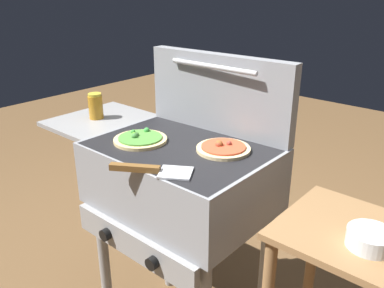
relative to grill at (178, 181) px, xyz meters
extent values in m
cube|color=gray|center=(0.01, 0.00, 0.02)|extent=(0.64, 0.48, 0.24)
cube|color=black|center=(0.01, 0.00, 0.14)|extent=(0.61, 0.46, 0.01)
cube|color=gray|center=(-0.47, 0.00, 0.13)|extent=(0.32, 0.41, 0.02)
cube|color=gray|center=(-0.47, 0.00, 0.02)|extent=(0.02, 0.02, 0.24)
cube|color=gray|center=(0.01, -0.25, -0.15)|extent=(0.58, 0.02, 0.10)
cylinder|color=black|center=(-0.11, -0.27, -0.15)|extent=(0.04, 0.02, 0.04)
cylinder|color=black|center=(0.13, -0.27, -0.15)|extent=(0.04, 0.02, 0.04)
cylinder|color=gray|center=(-0.26, -0.19, -0.43)|extent=(0.04, 0.04, 0.66)
cylinder|color=gray|center=(-0.26, 0.19, -0.43)|extent=(0.04, 0.04, 0.66)
cylinder|color=gray|center=(0.28, 0.19, -0.43)|extent=(0.04, 0.04, 0.66)
cube|color=gray|center=(0.01, 0.22, 0.29)|extent=(0.63, 0.08, 0.30)
cylinder|color=#B7B7BC|center=(0.01, 0.17, 0.40)|extent=(0.38, 0.02, 0.02)
cylinder|color=beige|center=(0.15, 0.07, 0.15)|extent=(0.19, 0.19, 0.01)
cylinder|color=#D14C2D|center=(0.15, 0.07, 0.16)|extent=(0.16, 0.16, 0.01)
sphere|color=#9D4133|center=(0.16, 0.09, 0.17)|extent=(0.02, 0.02, 0.02)
sphere|color=#A25728|center=(0.14, 0.06, 0.17)|extent=(0.03, 0.03, 0.03)
sphere|color=#A4482F|center=(0.14, 0.06, 0.17)|extent=(0.02, 0.02, 0.02)
cylinder|color=#E0C17F|center=(-0.13, -0.06, 0.15)|extent=(0.20, 0.20, 0.01)
cylinder|color=#4C8C38|center=(-0.13, -0.06, 0.16)|extent=(0.16, 0.16, 0.01)
sphere|color=green|center=(-0.18, -0.05, 0.17)|extent=(0.02, 0.02, 0.02)
sphere|color=#569F2B|center=(-0.16, -0.07, 0.17)|extent=(0.02, 0.02, 0.02)
sphere|color=#3C6C32|center=(-0.15, -0.06, 0.17)|extent=(0.02, 0.02, 0.02)
sphere|color=#427F3B|center=(-0.14, -0.08, 0.17)|extent=(0.02, 0.02, 0.02)
sphere|color=green|center=(-0.16, -0.01, 0.17)|extent=(0.02, 0.02, 0.02)
cylinder|color=#B77A1E|center=(-0.47, 0.00, 0.19)|extent=(0.06, 0.06, 0.10)
cylinder|color=gold|center=(-0.47, 0.00, 0.25)|extent=(0.06, 0.06, 0.01)
cube|color=#B7BABF|center=(0.15, -0.18, 0.15)|extent=(0.13, 0.13, 0.01)
cube|color=brown|center=(0.04, -0.24, 0.15)|extent=(0.15, 0.10, 0.02)
cube|color=olive|center=(0.67, 0.00, 0.05)|extent=(0.44, 0.36, 0.02)
cylinder|color=silver|center=(0.70, -0.04, 0.09)|extent=(0.12, 0.12, 0.04)
cylinder|color=beige|center=(0.70, -0.04, 0.08)|extent=(0.10, 0.10, 0.02)
camera|label=1|loc=(0.92, -0.98, 0.69)|focal=37.68mm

